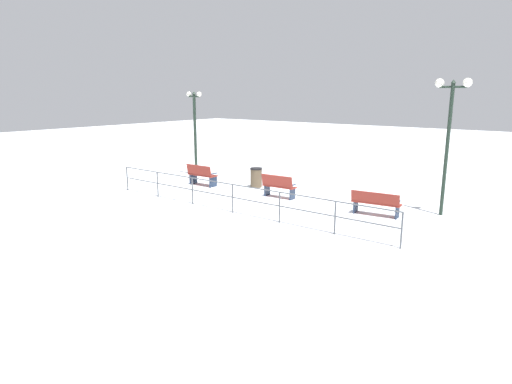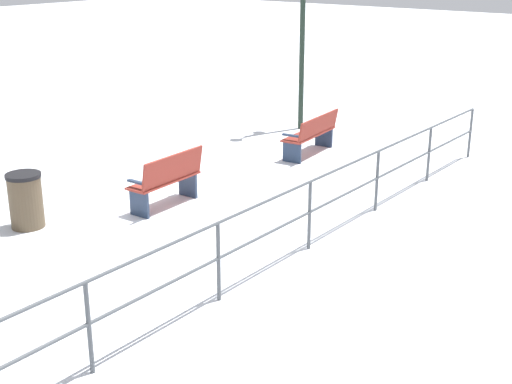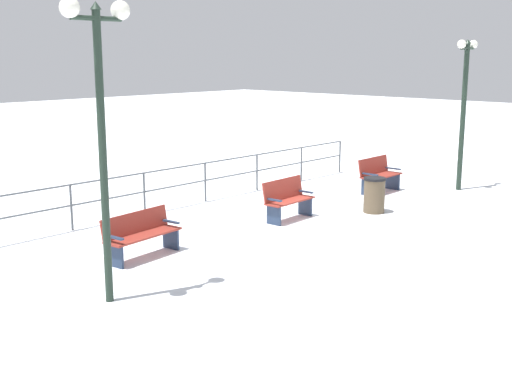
{
  "view_description": "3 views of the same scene",
  "coord_description": "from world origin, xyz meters",
  "px_view_note": "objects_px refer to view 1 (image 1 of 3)",
  "views": [
    {
      "loc": [
        -13.9,
        -9.57,
        4.07
      ],
      "look_at": [
        -1.37,
        0.04,
        0.49
      ],
      "focal_mm": 30.66,
      "sensor_mm": 36.0,
      "label": 1
    },
    {
      "loc": [
        -7.81,
        7.77,
        4.06
      ],
      "look_at": [
        -1.6,
        -0.25,
        0.54
      ],
      "focal_mm": 49.38,
      "sensor_mm": 36.0,
      "label": 2
    },
    {
      "loc": [
        9.64,
        -11.36,
        3.77
      ],
      "look_at": [
        -0.52,
        -0.46,
        0.64
      ],
      "focal_mm": 46.3,
      "sensor_mm": 36.0,
      "label": 3
    }
  ],
  "objects_px": {
    "bench_second": "(279,186)",
    "lamppost_middle": "(195,123)",
    "bench_nearest": "(376,203)",
    "trash_bin": "(256,177)",
    "lamppost_near": "(450,120)",
    "bench_third": "(202,175)"
  },
  "relations": [
    {
      "from": "bench_second",
      "to": "lamppost_middle",
      "type": "relative_size",
      "value": 0.34
    },
    {
      "from": "bench_nearest",
      "to": "trash_bin",
      "type": "bearing_deg",
      "value": 72.31
    },
    {
      "from": "bench_nearest",
      "to": "bench_second",
      "type": "xyz_separation_m",
      "value": [
        0.14,
        4.08,
        0.03
      ]
    },
    {
      "from": "lamppost_middle",
      "to": "trash_bin",
      "type": "xyz_separation_m",
      "value": [
        -0.24,
        -3.96,
        -2.19
      ]
    },
    {
      "from": "lamppost_near",
      "to": "bench_nearest",
      "type": "bearing_deg",
      "value": 130.17
    },
    {
      "from": "lamppost_middle",
      "to": "trash_bin",
      "type": "bearing_deg",
      "value": -93.44
    },
    {
      "from": "bench_nearest",
      "to": "lamppost_near",
      "type": "bearing_deg",
      "value": -55.99
    },
    {
      "from": "trash_bin",
      "to": "bench_third",
      "type": "bearing_deg",
      "value": 120.26
    },
    {
      "from": "bench_second",
      "to": "bench_third",
      "type": "bearing_deg",
      "value": 89.65
    },
    {
      "from": "bench_second",
      "to": "trash_bin",
      "type": "relative_size",
      "value": 1.64
    },
    {
      "from": "bench_third",
      "to": "lamppost_near",
      "type": "relative_size",
      "value": 0.31
    },
    {
      "from": "bench_second",
      "to": "trash_bin",
      "type": "xyz_separation_m",
      "value": [
        1.09,
        1.95,
        -0.05
      ]
    },
    {
      "from": "bench_second",
      "to": "trash_bin",
      "type": "distance_m",
      "value": 2.24
    },
    {
      "from": "lamppost_near",
      "to": "lamppost_middle",
      "type": "distance_m",
      "value": 11.75
    },
    {
      "from": "bench_nearest",
      "to": "lamppost_middle",
      "type": "relative_size",
      "value": 0.4
    },
    {
      "from": "bench_nearest",
      "to": "lamppost_near",
      "type": "relative_size",
      "value": 0.37
    },
    {
      "from": "bench_second",
      "to": "lamppost_near",
      "type": "relative_size",
      "value": 0.31
    },
    {
      "from": "bench_second",
      "to": "trash_bin",
      "type": "height_order",
      "value": "bench_second"
    },
    {
      "from": "lamppost_near",
      "to": "bench_second",
      "type": "bearing_deg",
      "value": 102.84
    },
    {
      "from": "trash_bin",
      "to": "lamppost_near",
      "type": "bearing_deg",
      "value": -88.24
    },
    {
      "from": "bench_second",
      "to": "bench_third",
      "type": "xyz_separation_m",
      "value": [
        -0.15,
        4.08,
        0.0
      ]
    },
    {
      "from": "trash_bin",
      "to": "lamppost_middle",
      "type": "bearing_deg",
      "value": 86.56
    }
  ]
}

